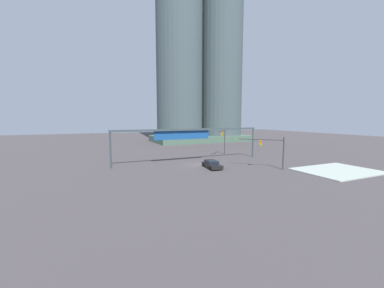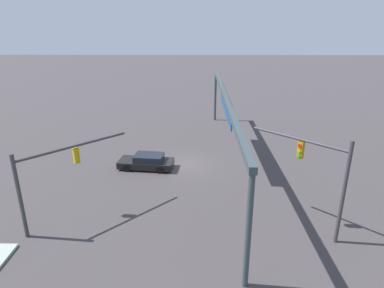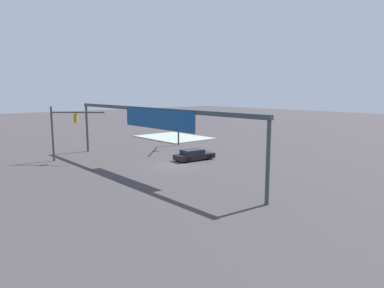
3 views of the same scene
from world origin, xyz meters
name	(u,v)px [view 3 (image 3 of 3)]	position (x,y,z in m)	size (l,w,h in m)	color
ground_plane	(176,165)	(0.00, 0.00, 0.00)	(202.36, 202.36, 0.00)	#433D3E
sidewalk_corner	(174,137)	(16.80, -12.87, 0.07)	(11.34, 8.40, 0.15)	#A2AEA2
traffic_signal_near_corner	(177,121)	(8.96, -7.32, 3.49)	(5.09, 4.93, 5.01)	#3A393D
traffic_signal_opposite_side	(64,125)	(9.57, 7.70, 3.95)	(4.24, 4.27, 5.92)	#3E3A41
overhead_sign_gantry	(151,117)	(-0.40, 3.26, 5.18)	(28.06, 0.43, 6.03)	#374448
sedan_car_approaching	(194,155)	(0.81, -3.14, 0.57)	(2.32, 4.63, 1.21)	black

